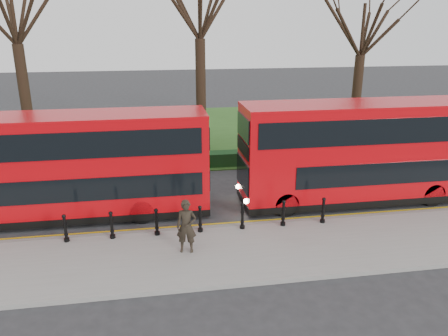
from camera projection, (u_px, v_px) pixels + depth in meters
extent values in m
plane|color=#28282B|center=(181.00, 221.00, 17.69)|extent=(120.00, 120.00, 0.00)
cube|color=gray|center=(187.00, 256.00, 14.86)|extent=(60.00, 4.00, 0.15)
cube|color=slate|center=(183.00, 230.00, 16.73)|extent=(60.00, 0.25, 0.16)
cube|color=#29501A|center=(167.00, 133.00, 31.72)|extent=(60.00, 18.00, 0.06)
cube|color=black|center=(172.00, 162.00, 23.93)|extent=(60.00, 0.90, 0.80)
cube|color=yellow|center=(182.00, 228.00, 17.03)|extent=(60.00, 0.10, 0.01)
cube|color=yellow|center=(182.00, 226.00, 17.22)|extent=(60.00, 0.10, 0.01)
cylinder|color=black|center=(26.00, 103.00, 24.78)|extent=(0.60, 0.60, 6.54)
cylinder|color=black|center=(201.00, 97.00, 26.29)|extent=(0.60, 0.60, 6.76)
cylinder|color=black|center=(356.00, 101.00, 27.99)|extent=(0.60, 0.60, 5.72)
cylinder|color=black|center=(65.00, 229.00, 15.57)|extent=(0.15, 0.15, 1.00)
cylinder|color=black|center=(112.00, 225.00, 15.82)|extent=(0.15, 0.15, 1.00)
cylinder|color=black|center=(157.00, 222.00, 16.07)|extent=(0.15, 0.15, 1.00)
cylinder|color=black|center=(200.00, 219.00, 16.32)|extent=(0.15, 0.15, 1.00)
cylinder|color=black|center=(242.00, 216.00, 16.57)|extent=(0.15, 0.15, 1.00)
cylinder|color=black|center=(283.00, 213.00, 16.82)|extent=(0.15, 0.15, 1.00)
cylinder|color=black|center=(323.00, 211.00, 17.07)|extent=(0.15, 0.15, 1.00)
cube|color=#BC060D|center=(73.00, 163.00, 17.40)|extent=(10.67, 2.42, 3.93)
cube|color=black|center=(78.00, 210.00, 18.04)|extent=(10.69, 2.44, 0.29)
cube|color=black|center=(91.00, 190.00, 16.60)|extent=(8.53, 0.04, 0.92)
cube|color=black|center=(65.00, 146.00, 15.93)|extent=(10.09, 0.04, 1.02)
cylinder|color=black|center=(142.00, 212.00, 17.39)|extent=(0.97, 0.29, 0.97)
cylinder|color=black|center=(143.00, 192.00, 19.38)|extent=(0.97, 0.29, 0.97)
cube|color=#BC060D|center=(367.00, 149.00, 19.08)|extent=(11.07, 2.52, 4.08)
cube|color=black|center=(362.00, 193.00, 19.74)|extent=(11.09, 2.54, 0.30)
cube|color=black|center=(398.00, 173.00, 18.24)|extent=(8.86, 0.04, 0.96)
cube|color=black|center=(385.00, 132.00, 17.55)|extent=(10.47, 0.04, 1.06)
cube|color=black|center=(243.00, 147.00, 18.12)|extent=(0.06, 2.21, 0.55)
cylinder|color=black|center=(286.00, 204.00, 18.03)|extent=(1.01, 0.30, 1.01)
cylinder|color=black|center=(272.00, 186.00, 20.10)|extent=(1.01, 0.30, 1.01)
cylinder|color=black|center=(433.00, 195.00, 19.06)|extent=(1.01, 0.30, 1.01)
cylinder|color=black|center=(405.00, 178.00, 21.13)|extent=(1.01, 0.30, 1.01)
imported|color=black|center=(187.00, 226.00, 14.75)|extent=(0.76, 0.57, 1.88)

